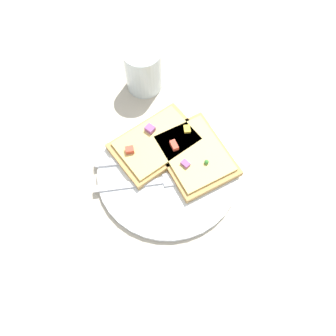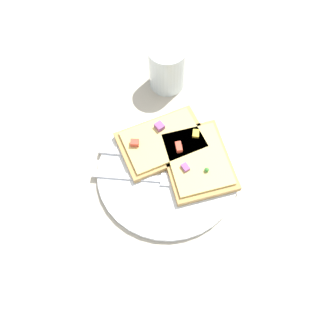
{
  "view_description": "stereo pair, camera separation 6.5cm",
  "coord_description": "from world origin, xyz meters",
  "px_view_note": "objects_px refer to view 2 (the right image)",
  "views": [
    {
      "loc": [
        0.29,
        -0.02,
        0.61
      ],
      "look_at": [
        0.0,
        0.0,
        0.02
      ],
      "focal_mm": 35.0,
      "sensor_mm": 36.0,
      "label": 1
    },
    {
      "loc": [
        0.28,
        0.04,
        0.61
      ],
      "look_at": [
        0.0,
        0.0,
        0.02
      ],
      "focal_mm": 35.0,
      "sensor_mm": 36.0,
      "label": 2
    }
  ],
  "objects_px": {
    "plate": "(168,171)",
    "pizza_slice_main": "(197,160)",
    "drinking_glass": "(167,68)",
    "fork": "(153,179)",
    "knife": "(138,153)",
    "pizza_slice_corner": "(163,142)"
  },
  "relations": [
    {
      "from": "plate",
      "to": "fork",
      "type": "bearing_deg",
      "value": -46.61
    },
    {
      "from": "plate",
      "to": "knife",
      "type": "distance_m",
      "value": 0.07
    },
    {
      "from": "plate",
      "to": "pizza_slice_corner",
      "type": "relative_size",
      "value": 1.34
    },
    {
      "from": "knife",
      "to": "drinking_glass",
      "type": "relative_size",
      "value": 1.87
    },
    {
      "from": "plate",
      "to": "drinking_glass",
      "type": "relative_size",
      "value": 2.8
    },
    {
      "from": "pizza_slice_corner",
      "to": "knife",
      "type": "bearing_deg",
      "value": 0.12
    },
    {
      "from": "plate",
      "to": "pizza_slice_main",
      "type": "xyz_separation_m",
      "value": [
        -0.03,
        0.06,
        0.02
      ]
    },
    {
      "from": "knife",
      "to": "pizza_slice_main",
      "type": "distance_m",
      "value": 0.12
    },
    {
      "from": "plate",
      "to": "knife",
      "type": "xyz_separation_m",
      "value": [
        -0.03,
        -0.07,
        0.01
      ]
    },
    {
      "from": "plate",
      "to": "pizza_slice_main",
      "type": "relative_size",
      "value": 1.42
    },
    {
      "from": "fork",
      "to": "pizza_slice_corner",
      "type": "xyz_separation_m",
      "value": [
        -0.08,
        0.01,
        0.01
      ]
    },
    {
      "from": "knife",
      "to": "drinking_glass",
      "type": "bearing_deg",
      "value": 79.3
    },
    {
      "from": "plate",
      "to": "knife",
      "type": "relative_size",
      "value": 1.49
    },
    {
      "from": "plate",
      "to": "pizza_slice_corner",
      "type": "bearing_deg",
      "value": -162.01
    },
    {
      "from": "plate",
      "to": "fork",
      "type": "distance_m",
      "value": 0.04
    },
    {
      "from": "knife",
      "to": "pizza_slice_main",
      "type": "bearing_deg",
      "value": -3.3
    },
    {
      "from": "fork",
      "to": "knife",
      "type": "xyz_separation_m",
      "value": [
        -0.05,
        -0.04,
        -0.0
      ]
    },
    {
      "from": "knife",
      "to": "pizza_slice_corner",
      "type": "xyz_separation_m",
      "value": [
        -0.03,
        0.05,
        0.01
      ]
    },
    {
      "from": "drinking_glass",
      "to": "plate",
      "type": "bearing_deg",
      "value": 8.89
    },
    {
      "from": "fork",
      "to": "plate",
      "type": "bearing_deg",
      "value": 39.99
    },
    {
      "from": "fork",
      "to": "knife",
      "type": "bearing_deg",
      "value": 124.74
    },
    {
      "from": "pizza_slice_main",
      "to": "fork",
      "type": "bearing_deg",
      "value": 98.29
    }
  ]
}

